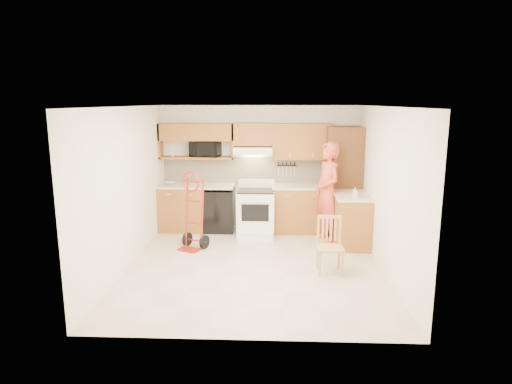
# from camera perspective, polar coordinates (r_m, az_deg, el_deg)

# --- Properties ---
(floor) EXTENTS (4.00, 4.50, 0.02)m
(floor) POSITION_cam_1_polar(r_m,az_deg,el_deg) (7.16, -0.17, -9.54)
(floor) COLOR beige
(floor) RESTS_ON ground
(ceiling) EXTENTS (4.00, 4.50, 0.02)m
(ceiling) POSITION_cam_1_polar(r_m,az_deg,el_deg) (6.68, -0.18, 11.05)
(ceiling) COLOR white
(ceiling) RESTS_ON ground
(wall_back) EXTENTS (4.00, 0.02, 2.50)m
(wall_back) POSITION_cam_1_polar(r_m,az_deg,el_deg) (9.04, 0.47, 3.18)
(wall_back) COLOR white
(wall_back) RESTS_ON ground
(wall_front) EXTENTS (4.00, 0.02, 2.50)m
(wall_front) POSITION_cam_1_polar(r_m,az_deg,el_deg) (4.62, -1.44, -5.07)
(wall_front) COLOR white
(wall_front) RESTS_ON ground
(wall_left) EXTENTS (0.02, 4.50, 2.50)m
(wall_left) POSITION_cam_1_polar(r_m,az_deg,el_deg) (7.19, -16.40, 0.51)
(wall_left) COLOR white
(wall_left) RESTS_ON ground
(wall_right) EXTENTS (0.02, 4.50, 2.50)m
(wall_right) POSITION_cam_1_polar(r_m,az_deg,el_deg) (7.02, 16.45, 0.24)
(wall_right) COLOR white
(wall_right) RESTS_ON ground
(backsplash) EXTENTS (3.92, 0.03, 0.55)m
(backsplash) POSITION_cam_1_polar(r_m,az_deg,el_deg) (9.02, 0.46, 2.84)
(backsplash) COLOR beige
(backsplash) RESTS_ON wall_back
(lower_cab_left) EXTENTS (0.90, 0.60, 0.90)m
(lower_cab_left) POSITION_cam_1_polar(r_m,az_deg,el_deg) (9.07, -9.44, -2.10)
(lower_cab_left) COLOR brown
(lower_cab_left) RESTS_ON ground
(dishwasher) EXTENTS (0.60, 0.60, 0.85)m
(dishwasher) POSITION_cam_1_polar(r_m,az_deg,el_deg) (8.96, -4.73, -2.32)
(dishwasher) COLOR black
(dishwasher) RESTS_ON ground
(lower_cab_right) EXTENTS (1.14, 0.60, 0.90)m
(lower_cab_right) POSITION_cam_1_polar(r_m,az_deg,el_deg) (8.90, 5.75, -2.27)
(lower_cab_right) COLOR brown
(lower_cab_right) RESTS_ON ground
(countertop_left) EXTENTS (1.50, 0.63, 0.04)m
(countertop_left) POSITION_cam_1_polar(r_m,az_deg,el_deg) (8.92, -7.66, 0.81)
(countertop_left) COLOR beige
(countertop_left) RESTS_ON lower_cab_left
(countertop_right) EXTENTS (1.14, 0.63, 0.04)m
(countertop_right) POSITION_cam_1_polar(r_m,az_deg,el_deg) (8.80, 5.81, 0.70)
(countertop_right) COLOR beige
(countertop_right) RESTS_ON lower_cab_right
(cab_return_right) EXTENTS (0.60, 1.00, 0.90)m
(cab_return_right) POSITION_cam_1_polar(r_m,az_deg,el_deg) (8.23, 12.13, -3.63)
(cab_return_right) COLOR brown
(cab_return_right) RESTS_ON ground
(countertop_return) EXTENTS (0.63, 1.00, 0.04)m
(countertop_return) POSITION_cam_1_polar(r_m,az_deg,el_deg) (8.12, 12.27, -0.42)
(countertop_return) COLOR beige
(countertop_return) RESTS_ON cab_return_right
(pantry_tall) EXTENTS (0.70, 0.60, 2.10)m
(pantry_tall) POSITION_cam_1_polar(r_m,az_deg,el_deg) (8.86, 11.13, 1.48)
(pantry_tall) COLOR brown
(pantry_tall) RESTS_ON ground
(upper_cab_left) EXTENTS (1.50, 0.33, 0.34)m
(upper_cab_left) POSITION_cam_1_polar(r_m,az_deg,el_deg) (8.92, -7.69, 7.68)
(upper_cab_left) COLOR brown
(upper_cab_left) RESTS_ON wall_back
(upper_shelf_mw) EXTENTS (1.50, 0.33, 0.04)m
(upper_shelf_mw) POSITION_cam_1_polar(r_m,az_deg,el_deg) (8.96, -7.60, 4.42)
(upper_shelf_mw) COLOR brown
(upper_shelf_mw) RESTS_ON wall_back
(upper_cab_center) EXTENTS (0.76, 0.33, 0.44)m
(upper_cab_center) POSITION_cam_1_polar(r_m,az_deg,el_deg) (8.79, -0.35, 7.47)
(upper_cab_center) COLOR brown
(upper_cab_center) RESTS_ON wall_back
(upper_cab_right) EXTENTS (1.14, 0.33, 0.70)m
(upper_cab_right) POSITION_cam_1_polar(r_m,az_deg,el_deg) (8.81, 5.87, 6.50)
(upper_cab_right) COLOR brown
(upper_cab_right) RESTS_ON wall_back
(range_hood) EXTENTS (0.76, 0.46, 0.14)m
(range_hood) POSITION_cam_1_polar(r_m,az_deg,el_deg) (8.76, -0.37, 5.41)
(range_hood) COLOR white
(range_hood) RESTS_ON wall_back
(knife_strip) EXTENTS (0.40, 0.05, 0.29)m
(knife_strip) POSITION_cam_1_polar(r_m,az_deg,el_deg) (8.98, 3.97, 3.03)
(knife_strip) COLOR black
(knife_strip) RESTS_ON backsplash
(microwave) EXTENTS (0.62, 0.46, 0.32)m
(microwave) POSITION_cam_1_polar(r_m,az_deg,el_deg) (8.92, -6.55, 5.58)
(microwave) COLOR black
(microwave) RESTS_ON upper_shelf_mw
(range) EXTENTS (0.72, 0.94, 1.06)m
(range) POSITION_cam_1_polar(r_m,az_deg,el_deg) (8.56, -0.05, -2.23)
(range) COLOR white
(range) RESTS_ON ground
(person) EXTENTS (0.64, 0.79, 1.87)m
(person) POSITION_cam_1_polar(r_m,az_deg,el_deg) (8.25, 9.19, -0.03)
(person) COLOR #DD4A38
(person) RESTS_ON ground
(hand_truck) EXTENTS (0.64, 0.62, 1.26)m
(hand_truck) POSITION_cam_1_polar(r_m,az_deg,el_deg) (7.84, -8.30, -2.90)
(hand_truck) COLOR #A72213
(hand_truck) RESTS_ON ground
(dining_chair) EXTENTS (0.39, 0.43, 0.86)m
(dining_chair) POSITION_cam_1_polar(r_m,az_deg,el_deg) (6.83, 9.54, -6.84)
(dining_chair) COLOR tan
(dining_chair) RESTS_ON ground
(soap_bottle) EXTENTS (0.08, 0.09, 0.18)m
(soap_bottle) POSITION_cam_1_polar(r_m,az_deg,el_deg) (7.83, 12.65, -0.07)
(soap_bottle) COLOR white
(soap_bottle) RESTS_ON countertop_return
(bowl) EXTENTS (0.27, 0.27, 0.05)m
(bowl) POSITION_cam_1_polar(r_m,az_deg,el_deg) (9.02, -11.04, 1.12)
(bowl) COLOR white
(bowl) RESTS_ON countertop_left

